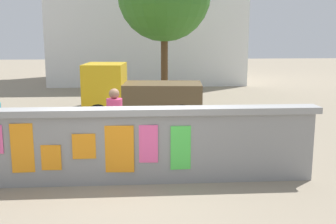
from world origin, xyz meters
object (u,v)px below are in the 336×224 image
Objects in this scene: auto_rickshaw_truck at (137,94)px; motorcycle at (33,126)px; person_walking at (115,118)px; bicycle_near at (194,140)px.

motorcycle is at bearing -136.57° from auto_rickshaw_truck.
auto_rickshaw_truck is at bearing 83.58° from person_walking.
bicycle_near is (3.91, -1.27, -0.10)m from motorcycle.
auto_rickshaw_truck reaches higher than bicycle_near.
person_walking reaches higher than motorcycle.
person_walking is (2.14, -1.60, 0.52)m from motorcycle.
person_walking is at bearing -96.42° from auto_rickshaw_truck.
bicycle_near is at bearing 10.75° from person_walking.
auto_rickshaw_truck reaches higher than person_walking.
auto_rickshaw_truck is 2.30× the size of person_walking.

